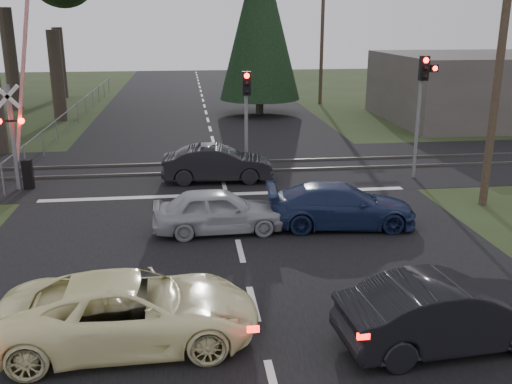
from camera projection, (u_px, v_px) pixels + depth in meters
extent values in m
plane|color=#293217|center=(253.00, 304.00, 12.52)|extent=(120.00, 120.00, 0.00)
cube|color=black|center=(223.00, 181.00, 22.02)|extent=(14.00, 100.00, 0.01)
cube|color=black|center=(220.00, 168.00, 23.92)|extent=(120.00, 8.00, 0.01)
cube|color=silver|center=(226.00, 194.00, 20.31)|extent=(13.00, 0.35, 0.00)
cube|color=#59544C|center=(221.00, 172.00, 23.15)|extent=(120.00, 0.12, 0.10)
cube|color=#59544C|center=(219.00, 162.00, 24.67)|extent=(120.00, 0.12, 0.10)
cylinder|color=slate|center=(13.00, 138.00, 20.40)|extent=(0.18, 0.18, 3.80)
cube|color=white|center=(7.00, 97.00, 19.87)|extent=(0.88, 0.03, 0.88)
cube|color=white|center=(7.00, 97.00, 19.87)|extent=(0.88, 0.03, 0.88)
cube|color=black|center=(11.00, 121.00, 20.14)|extent=(0.90, 0.06, 0.06)
sphere|color=#FF0C07|center=(21.00, 121.00, 20.12)|extent=(0.22, 0.22, 0.22)
cube|color=black|center=(28.00, 174.00, 20.84)|extent=(0.35, 0.25, 1.10)
cube|color=red|center=(22.00, 79.00, 19.86)|extent=(1.16, 0.10, 5.93)
cylinder|color=slate|center=(417.00, 130.00, 21.96)|extent=(0.14, 0.14, 3.80)
cube|color=black|center=(424.00, 68.00, 21.11)|extent=(0.32, 0.24, 0.90)
sphere|color=#FF0C07|center=(426.00, 60.00, 20.90)|extent=(0.20, 0.20, 0.20)
sphere|color=black|center=(425.00, 69.00, 20.99)|extent=(0.18, 0.18, 0.18)
sphere|color=black|center=(425.00, 77.00, 21.07)|extent=(0.18, 0.18, 0.18)
cube|color=black|center=(434.00, 68.00, 21.15)|extent=(0.28, 0.22, 0.28)
sphere|color=#FF0C07|center=(435.00, 68.00, 21.04)|extent=(0.18, 0.18, 0.18)
cylinder|color=slate|center=(246.00, 136.00, 22.43)|extent=(0.14, 0.14, 3.20)
cube|color=black|center=(246.00, 83.00, 21.66)|extent=(0.32, 0.24, 0.90)
sphere|color=#FF0C07|center=(247.00, 76.00, 21.45)|extent=(0.20, 0.20, 0.20)
sphere|color=black|center=(247.00, 84.00, 21.54)|extent=(0.18, 0.18, 0.18)
sphere|color=black|center=(247.00, 92.00, 21.63)|extent=(0.18, 0.18, 0.18)
cylinder|color=#4C3D2D|center=(499.00, 69.00, 17.91)|extent=(0.26, 0.26, 9.00)
cylinder|color=#4C3D2D|center=(322.00, 41.00, 40.70)|extent=(0.26, 0.26, 9.00)
cylinder|color=#4C3D2D|center=(271.00, 33.00, 64.44)|extent=(0.26, 0.26, 9.00)
cube|color=#4C3D2D|center=(271.00, 3.00, 63.51)|extent=(1.40, 0.10, 0.10)
cylinder|color=#473D33|center=(57.00, 76.00, 34.43)|extent=(0.80, 0.80, 5.40)
cylinder|color=#473D33|center=(10.00, 60.00, 38.51)|extent=(0.89, 0.89, 6.75)
cylinder|color=#473D33|center=(60.00, 63.00, 44.64)|extent=(0.80, 0.80, 5.40)
cylinder|color=#473D33|center=(260.00, 99.00, 37.33)|extent=(0.50, 0.50, 2.00)
cone|color=black|center=(260.00, 19.00, 35.88)|extent=(5.20, 5.20, 10.00)
cube|color=#59514C|center=(502.00, 87.00, 34.94)|extent=(14.00, 10.00, 4.00)
imported|color=#FEF8B6|center=(131.00, 311.00, 10.84)|extent=(4.93, 2.39, 1.35)
imported|color=black|center=(448.00, 313.00, 10.72)|extent=(4.32, 1.84, 1.38)
imported|color=#A2A5AA|center=(219.00, 211.00, 16.59)|extent=(3.86, 1.66, 1.30)
imported|color=#182549|center=(341.00, 206.00, 17.06)|extent=(4.60, 2.21, 1.29)
imported|color=black|center=(217.00, 164.00, 21.79)|extent=(4.23, 1.64, 1.38)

